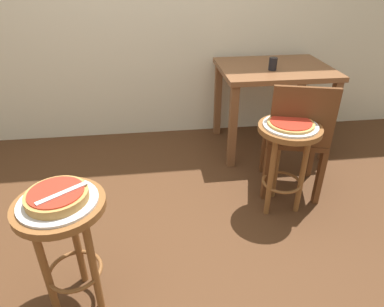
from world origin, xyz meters
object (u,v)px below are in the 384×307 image
serving_plate_middle (290,125)px  pizza_middle (291,123)px  stool_foreground (65,230)px  pizza_foreground (57,196)px  dining_table (273,81)px  cup_near_edge (273,64)px  stool_middle (287,148)px  wooden_chair (296,135)px  serving_plate_foreground (58,201)px  condiment_shaker (271,64)px  pizza_server_knife (62,193)px

serving_plate_middle → pizza_middle: 0.02m
stool_foreground → pizza_foreground: size_ratio=2.37×
stool_foreground → dining_table: size_ratio=0.68×
dining_table → cup_near_edge: 0.21m
serving_plate_middle → cup_near_edge: cup_near_edge is taller
stool_middle → pizza_middle: size_ratio=2.17×
wooden_chair → serving_plate_middle: bearing=-128.2°
cup_near_edge → wooden_chair: wooden_chair is taller
serving_plate_foreground → stool_middle: 1.41m
condiment_shaker → wooden_chair: wooden_chair is taller
cup_near_edge → pizza_server_knife: bearing=-134.1°
stool_foreground → wooden_chair: (1.39, 0.77, 0.00)m
pizza_server_knife → wooden_chair: bearing=-5.6°
serving_plate_middle → condiment_shaker: bearing=80.8°
serving_plate_foreground → stool_middle: size_ratio=0.54×
stool_foreground → condiment_shaker: condiment_shaker is taller
serving_plate_middle → pizza_server_knife: (-1.23, -0.62, 0.06)m
stool_middle → serving_plate_middle: serving_plate_middle is taller
serving_plate_middle → stool_middle: bearing=180.0°
pizza_middle → pizza_server_knife: size_ratio=1.30×
serving_plate_middle → condiment_shaker: 0.84m
serving_plate_foreground → pizza_middle: size_ratio=1.18×
cup_near_edge → stool_middle: bearing=-100.0°
dining_table → wooden_chair: wooden_chair is taller
stool_foreground → dining_table: bearing=45.6°
stool_middle → condiment_shaker: size_ratio=7.50×
cup_near_edge → dining_table: bearing=58.7°
pizza_foreground → stool_middle: size_ratio=0.42×
stool_middle → pizza_foreground: bearing=-154.6°
stool_foreground → pizza_server_knife: size_ratio=2.82×
dining_table → pizza_middle: bearing=-102.5°
wooden_chair → stool_foreground: bearing=-151.2°
stool_middle → condiment_shaker: 0.88m
serving_plate_middle → dining_table: dining_table is taller
serving_plate_foreground → condiment_shaker: 1.99m
serving_plate_foreground → pizza_foreground: size_ratio=1.28×
condiment_shaker → pizza_server_knife: bearing=-133.6°
pizza_middle → pizza_server_knife: bearing=-153.3°
pizza_middle → dining_table: dining_table is taller
serving_plate_middle → dining_table: bearing=77.5°
serving_plate_middle → wooden_chair: size_ratio=0.40×
stool_foreground → serving_plate_middle: 1.41m
serving_plate_middle → pizza_server_knife: 1.38m
pizza_middle → stool_middle: bearing=180.0°
dining_table → condiment_shaker: 0.19m
pizza_foreground → stool_middle: bearing=25.4°
stool_foreground → dining_table: (1.46, 1.49, 0.15)m
serving_plate_middle → dining_table: (0.20, 0.89, -0.01)m
serving_plate_middle → dining_table: 0.91m
pizza_foreground → cup_near_edge: cup_near_edge is taller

